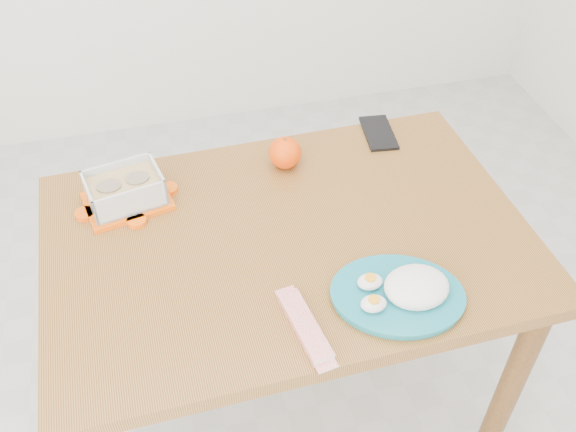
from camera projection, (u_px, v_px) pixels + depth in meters
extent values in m
cube|color=#9D682C|center=(288.00, 241.00, 1.51)|extent=(1.14, 0.78, 0.04)
cylinder|color=brown|center=(509.00, 389.00, 1.65)|extent=(0.06, 0.06, 0.71)
cylinder|color=brown|center=(96.00, 290.00, 1.89)|extent=(0.06, 0.06, 0.71)
cylinder|color=brown|center=(410.00, 226.00, 2.09)|extent=(0.06, 0.06, 0.71)
cube|color=#FF5A07|center=(128.00, 201.00, 1.58)|extent=(0.23, 0.19, 0.01)
cube|color=silver|center=(125.00, 188.00, 1.55)|extent=(0.20, 0.16, 0.07)
cube|color=tan|center=(125.00, 190.00, 1.55)|extent=(0.18, 0.15, 0.05)
cylinder|color=#988263|center=(110.00, 189.00, 1.53)|extent=(0.07, 0.07, 0.02)
cylinder|color=#988263|center=(138.00, 181.00, 1.55)|extent=(0.07, 0.07, 0.02)
sphere|color=#FF4105|center=(285.00, 153.00, 1.66)|extent=(0.09, 0.09, 0.09)
cylinder|color=#187685|center=(397.00, 296.00, 1.35)|extent=(0.35, 0.35, 0.02)
ellipsoid|color=white|center=(417.00, 283.00, 1.33)|extent=(0.17, 0.16, 0.06)
ellipsoid|color=silver|center=(370.00, 282.00, 1.35)|extent=(0.07, 0.06, 0.03)
ellipsoid|color=silver|center=(373.00, 304.00, 1.31)|extent=(0.07, 0.06, 0.03)
cube|color=red|center=(305.00, 326.00, 1.30)|extent=(0.07, 0.19, 0.02)
cube|color=black|center=(379.00, 133.00, 1.79)|extent=(0.10, 0.16, 0.01)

